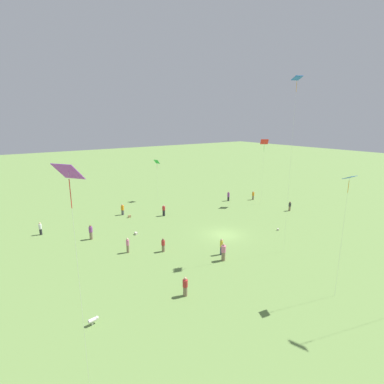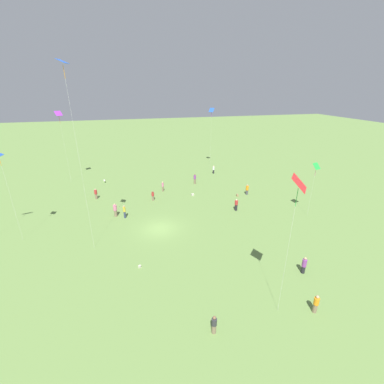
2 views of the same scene
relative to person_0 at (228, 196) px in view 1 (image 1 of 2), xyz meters
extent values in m
plane|color=#6B8E47|center=(11.55, 11.99, -0.86)|extent=(240.00, 240.00, 0.00)
cylinder|color=#232328|center=(0.00, 0.00, -0.48)|extent=(0.44, 0.44, 0.75)
cylinder|color=purple|center=(0.00, 0.00, 0.27)|extent=(0.52, 0.52, 0.75)
sphere|color=tan|center=(0.00, 0.00, 0.76)|extent=(0.24, 0.24, 0.24)
cylinder|color=#847056|center=(-3.95, 10.28, -0.48)|extent=(0.44, 0.44, 0.76)
cylinder|color=#333338|center=(-3.95, 10.28, 0.18)|extent=(0.51, 0.51, 0.56)
sphere|color=brown|center=(-3.95, 10.28, 0.57)|extent=(0.24, 0.24, 0.24)
cylinder|color=#847056|center=(25.86, 3.61, -0.38)|extent=(0.48, 0.48, 0.95)
cylinder|color=purple|center=(25.86, 3.61, 0.42)|extent=(0.56, 0.56, 0.66)
sphere|color=brown|center=(25.86, 3.61, 0.87)|extent=(0.24, 0.24, 0.24)
cylinder|color=#4C4C51|center=(18.88, -3.32, -0.47)|extent=(0.52, 0.52, 0.78)
cylinder|color=orange|center=(18.88, -3.32, 0.28)|extent=(0.61, 0.61, 0.71)
sphere|color=tan|center=(18.88, -3.32, 0.75)|extent=(0.24, 0.24, 0.24)
cylinder|color=#847056|center=(23.21, 20.37, -0.44)|extent=(0.42, 0.42, 0.84)
cylinder|color=#B72D2D|center=(23.21, 20.37, 0.30)|extent=(0.50, 0.50, 0.63)
sphere|color=tan|center=(23.21, 20.37, 0.73)|extent=(0.24, 0.24, 0.24)
cylinder|color=#847056|center=(23.72, 9.77, -0.42)|extent=(0.30, 0.30, 0.87)
cylinder|color=pink|center=(23.72, 9.77, 0.32)|extent=(0.36, 0.36, 0.61)
sphere|color=beige|center=(23.72, 9.77, 0.74)|extent=(0.24, 0.24, 0.24)
cylinder|color=#847056|center=(20.39, 11.81, -0.47)|extent=(0.45, 0.45, 0.77)
cylinder|color=#B72D2D|center=(20.39, 11.81, 0.19)|extent=(0.53, 0.53, 0.55)
sphere|color=brown|center=(20.39, 11.81, 0.58)|extent=(0.24, 0.24, 0.24)
cylinder|color=#232328|center=(30.66, -1.62, -0.47)|extent=(0.44, 0.44, 0.78)
cylinder|color=white|center=(30.66, -1.62, 0.24)|extent=(0.52, 0.52, 0.63)
sphere|color=beige|center=(30.66, -1.62, 0.68)|extent=(0.24, 0.24, 0.24)
cylinder|color=#232328|center=(13.92, 0.77, -0.41)|extent=(0.51, 0.51, 0.90)
cylinder|color=#B72D2D|center=(13.92, 0.77, 0.34)|extent=(0.60, 0.60, 0.60)
sphere|color=beige|center=(13.92, 0.77, 0.76)|extent=(0.24, 0.24, 0.24)
cylinder|color=#333D5B|center=(15.59, 16.13, -0.40)|extent=(0.34, 0.34, 0.91)
cylinder|color=gold|center=(15.59, 16.13, 0.39)|extent=(0.40, 0.40, 0.67)
sphere|color=tan|center=(15.59, 16.13, 0.84)|extent=(0.24, 0.24, 0.24)
cylinder|color=#847056|center=(16.35, 17.33, -0.39)|extent=(0.56, 0.56, 0.93)
cylinder|color=pink|center=(16.35, 17.33, 0.44)|extent=(0.66, 0.66, 0.72)
sphere|color=tan|center=(16.35, 17.33, 0.92)|extent=(0.24, 0.24, 0.24)
cylinder|color=#847056|center=(-4.21, 2.05, -0.46)|extent=(0.48, 0.48, 0.79)
cylinder|color=orange|center=(-4.21, 2.05, 0.24)|extent=(0.56, 0.56, 0.61)
sphere|color=tan|center=(-4.21, 2.05, 0.66)|extent=(0.24, 0.24, 0.24)
cube|color=red|center=(-3.37, 4.75, 9.88)|extent=(1.55, 1.52, 0.89)
cylinder|color=green|center=(-3.37, 4.75, 8.88)|extent=(0.04, 0.04, 1.24)
cylinder|color=silver|center=(-3.37, 4.75, 4.51)|extent=(0.01, 0.01, 10.74)
cube|color=blue|center=(9.33, 19.53, 17.46)|extent=(1.06, 1.01, 0.38)
cylinder|color=orange|center=(9.33, 19.53, 16.67)|extent=(0.04, 0.04, 1.06)
cylinder|color=silver|center=(9.33, 19.53, 8.30)|extent=(0.01, 0.01, 18.32)
cube|color=blue|center=(13.00, 27.62, 9.24)|extent=(0.87, 0.83, 0.32)
cylinder|color=orange|center=(13.00, 27.62, 8.52)|extent=(0.04, 0.04, 0.97)
cylinder|color=silver|center=(13.00, 27.62, 4.19)|extent=(0.01, 0.01, 10.10)
cube|color=purple|center=(32.68, 25.57, 11.36)|extent=(1.28, 1.35, 0.76)
cylinder|color=red|center=(32.68, 25.57, 10.39)|extent=(0.04, 0.04, 1.30)
cylinder|color=silver|center=(32.68, 25.57, 5.25)|extent=(0.01, 0.01, 12.22)
cube|color=green|center=(10.04, -8.13, 6.16)|extent=(0.91, 1.11, 0.74)
cylinder|color=#E54C99|center=(10.04, -8.13, 5.38)|extent=(0.04, 0.04, 0.98)
cylinder|color=silver|center=(10.04, -8.13, 2.65)|extent=(0.01, 0.01, 7.02)
cylinder|color=silver|center=(30.72, 19.54, -0.49)|extent=(0.57, 0.34, 0.28)
sphere|color=silver|center=(30.37, 19.50, -0.44)|extent=(0.26, 0.26, 0.26)
cylinder|color=silver|center=(30.72, 19.54, -0.74)|extent=(0.13, 0.13, 0.23)
cube|color=beige|center=(4.64, 14.93, -0.73)|extent=(0.29, 0.31, 0.25)
cube|color=#A58459|center=(18.55, -1.51, -0.67)|extent=(0.44, 0.25, 0.37)
cube|color=beige|center=(20.71, 5.37, -0.70)|extent=(0.34, 0.43, 0.31)
camera|label=1|loc=(35.66, 38.89, 13.53)|focal=28.00mm
camera|label=2|loc=(-16.34, 15.11, 15.50)|focal=24.00mm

